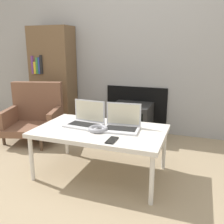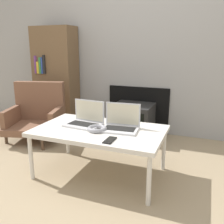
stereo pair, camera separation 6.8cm
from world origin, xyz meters
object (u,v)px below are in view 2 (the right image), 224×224
at_px(laptop_left, 85,120).
at_px(armchair, 37,114).
at_px(phone, 110,140).
at_px(headphones, 97,129).
at_px(tv, 133,121).
at_px(laptop_right, 121,124).

relative_size(laptop_left, armchair, 0.44).
height_order(phone, armchair, armchair).
height_order(laptop_left, headphones, laptop_left).
height_order(laptop_left, tv, laptop_left).
bearing_deg(phone, laptop_left, 140.65).
height_order(laptop_right, headphones, laptop_right).
xyz_separation_m(laptop_right, phone, (0.02, -0.30, -0.04)).
bearing_deg(phone, headphones, 137.20).
xyz_separation_m(laptop_left, laptop_right, (0.35, 0.00, 0.00)).
xyz_separation_m(laptop_left, armchair, (-0.95, 0.51, -0.16)).
bearing_deg(laptop_right, headphones, -150.40).
height_order(laptop_right, tv, laptop_right).
relative_size(laptop_left, phone, 2.23).
relative_size(tv, armchair, 0.65).
relative_size(headphones, tv, 0.35).
relative_size(laptop_left, laptop_right, 1.00).
xyz_separation_m(headphones, tv, (-0.01, 1.11, -0.24)).
height_order(laptop_left, laptop_right, same).
bearing_deg(headphones, laptop_right, 34.57).
distance_m(headphones, phone, 0.26).
bearing_deg(laptop_right, phone, -91.84).
bearing_deg(headphones, armchair, 150.59).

